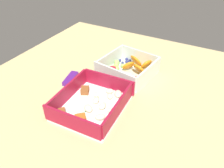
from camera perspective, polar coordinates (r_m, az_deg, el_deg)
table_surface at (r=66.29cm, az=-0.12°, el=-1.51°), size 80.00×80.00×2.00cm
pasta_container at (r=57.83cm, az=-5.07°, el=-5.06°), size 19.23×16.42×5.18cm
fruit_bowl at (r=70.57cm, az=4.54°, el=4.04°), size 16.95×17.09×5.65cm
candy_bar at (r=69.52cm, az=-10.80°, el=1.42°), size 7.35×3.81×1.20cm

